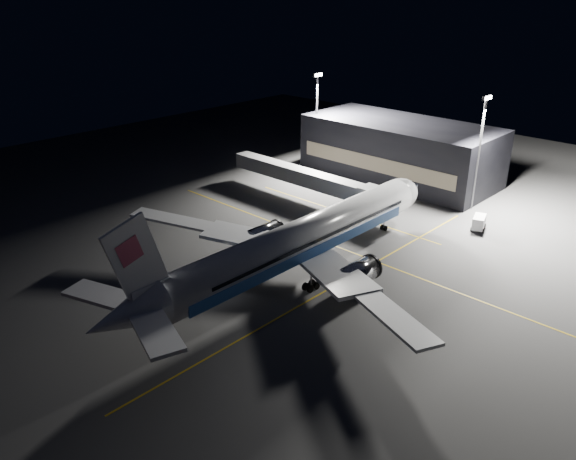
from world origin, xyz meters
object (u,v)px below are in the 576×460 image
(baggage_tug, at_px, (187,274))
(safety_cone_b, at_px, (255,274))
(airliner, at_px, (297,242))
(safety_cone_a, at_px, (263,231))
(safety_cone_c, at_px, (229,274))
(floodlight_mast_south, at_px, (480,143))
(jet_bridge, at_px, (310,179))
(floodlight_mast_north, at_px, (317,112))
(service_truck, at_px, (479,222))

(baggage_tug, xyz_separation_m, safety_cone_b, (7.13, -6.17, -0.52))
(airliner, xyz_separation_m, safety_cone_a, (6.89, 14.00, -4.91))
(baggage_tug, relative_size, safety_cone_c, 4.81)
(floodlight_mast_south, bearing_deg, baggage_tug, 162.95)
(jet_bridge, xyz_separation_m, floodlight_mast_south, (18.00, -24.07, 7.79))
(safety_cone_a, xyz_separation_m, safety_cone_b, (-11.45, -10.00, 0.04))
(floodlight_mast_north, distance_m, baggage_tug, 58.26)
(floodlight_mast_north, xyz_separation_m, safety_cone_a, (-34.19, -17.99, -12.12))
(safety_cone_a, bearing_deg, floodlight_mast_south, -30.35)
(safety_cone_a, bearing_deg, service_truck, -43.86)
(floodlight_mast_south, relative_size, service_truck, 4.12)
(airliner, distance_m, safety_cone_b, 7.78)
(floodlight_mast_north, bearing_deg, service_truck, -100.30)
(jet_bridge, bearing_deg, service_truck, -70.95)
(baggage_tug, height_order, safety_cone_c, baggage_tug)
(safety_cone_a, distance_m, safety_cone_b, 15.20)
(airliner, relative_size, jet_bridge, 1.79)
(floodlight_mast_north, bearing_deg, floodlight_mast_south, -90.00)
(service_truck, bearing_deg, baggage_tug, 136.35)
(airliner, height_order, service_truck, airliner)
(floodlight_mast_south, height_order, safety_cone_b, floodlight_mast_south)
(jet_bridge, bearing_deg, safety_cone_c, -159.36)
(service_truck, bearing_deg, floodlight_mast_north, 61.61)
(service_truck, bearing_deg, safety_cone_c, 137.68)
(floodlight_mast_north, relative_size, safety_cone_a, 40.48)
(jet_bridge, height_order, safety_cone_b, jet_bridge)
(safety_cone_a, bearing_deg, jet_bridge, 14.07)
(safety_cone_c, bearing_deg, airliner, -44.30)
(safety_cone_b, bearing_deg, jet_bridge, 26.96)
(safety_cone_b, height_order, safety_cone_c, safety_cone_b)
(safety_cone_a, bearing_deg, floodlight_mast_north, 27.75)
(safety_cone_c, bearing_deg, safety_cone_a, 27.67)
(jet_bridge, height_order, service_truck, jet_bridge)
(safety_cone_c, bearing_deg, jet_bridge, 20.64)
(service_truck, xyz_separation_m, safety_cone_b, (-37.78, 15.30, -0.99))
(floodlight_mast_south, relative_size, safety_cone_a, 40.48)
(floodlight_mast_south, distance_m, baggage_tug, 56.39)
(airliner, xyz_separation_m, service_truck, (33.21, -11.30, -3.88))
(airliner, height_order, safety_cone_c, airliner)
(floodlight_mast_north, distance_m, safety_cone_b, 54.88)
(baggage_tug, bearing_deg, floodlight_mast_south, -12.10)
(floodlight_mast_south, distance_m, service_truck, 14.58)
(airliner, bearing_deg, service_truck, -18.79)
(safety_cone_b, bearing_deg, floodlight_mast_south, -12.38)
(jet_bridge, height_order, safety_cone_c, jet_bridge)
(floodlight_mast_south, distance_m, safety_cone_c, 51.12)
(floodlight_mast_north, distance_m, floodlight_mast_south, 38.00)
(baggage_tug, distance_m, safety_cone_a, 18.98)
(jet_bridge, distance_m, baggage_tug, 35.85)
(floodlight_mast_south, xyz_separation_m, safety_cone_c, (-48.00, 12.77, -12.10))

